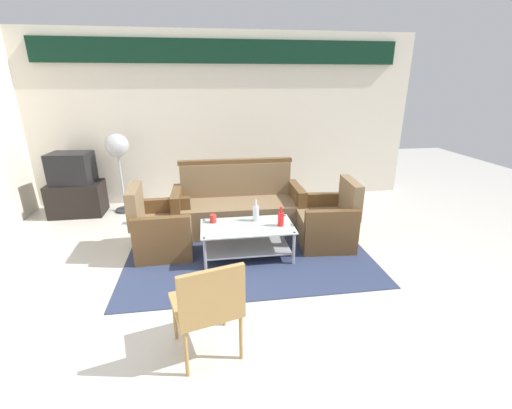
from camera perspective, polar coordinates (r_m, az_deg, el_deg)
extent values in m
plane|color=beige|center=(3.65, -1.32, -14.15)|extent=(14.00, 14.00, 0.00)
cube|color=silver|center=(6.10, -5.12, 13.80)|extent=(6.52, 0.12, 2.80)
cube|color=black|center=(6.00, -5.40, 23.93)|extent=(5.76, 0.08, 0.36)
cube|color=#2D3856|center=(4.43, -1.43, -7.49)|extent=(2.94, 2.19, 0.01)
cube|color=#7F6647|center=(4.92, -2.91, -1.87)|extent=(1.60, 0.71, 0.42)
cube|color=#7F6647|center=(5.07, -3.34, 4.19)|extent=(1.60, 0.15, 0.48)
cube|color=brown|center=(5.02, 6.66, -0.30)|extent=(0.12, 0.70, 0.62)
cube|color=brown|center=(4.88, -12.80, -1.26)|extent=(0.12, 0.70, 0.62)
cube|color=brown|center=(5.01, -3.40, 7.16)|extent=(1.64, 0.11, 0.06)
cube|color=#7F6647|center=(4.46, -14.82, -5.04)|extent=(0.68, 0.62, 0.40)
cube|color=#7F6647|center=(4.35, -19.37, -0.15)|extent=(0.14, 0.60, 0.45)
cube|color=brown|center=(4.73, -14.64, -2.38)|extent=(0.66, 0.12, 0.58)
cube|color=brown|center=(4.13, -15.24, -5.81)|extent=(0.66, 0.12, 0.58)
cube|color=#7F6647|center=(4.60, 11.19, -3.94)|extent=(0.71, 0.65, 0.40)
cube|color=#7F6647|center=(4.54, 15.33, 1.13)|extent=(0.17, 0.61, 0.45)
cube|color=brown|center=(4.28, 12.37, -4.62)|extent=(0.67, 0.15, 0.58)
cube|color=brown|center=(4.86, 10.29, -1.41)|extent=(0.67, 0.15, 0.58)
cube|color=silver|center=(4.10, -1.47, -3.66)|extent=(1.10, 0.60, 0.02)
cube|color=#9E9EA5|center=(4.22, -1.44, -7.05)|extent=(1.00, 0.52, 0.02)
cylinder|color=#9E9EA5|center=(4.39, -8.50, -4.97)|extent=(0.04, 0.04, 0.40)
cylinder|color=#9E9EA5|center=(4.50, 4.62, -4.20)|extent=(0.04, 0.04, 0.40)
cylinder|color=#9E9EA5|center=(3.93, -8.45, -8.13)|extent=(0.04, 0.04, 0.40)
cylinder|color=#9E9EA5|center=(4.04, 6.26, -7.18)|extent=(0.04, 0.04, 0.40)
cylinder|color=silver|center=(4.22, -0.03, -1.48)|extent=(0.08, 0.08, 0.19)
cylinder|color=silver|center=(4.17, -0.03, 0.25)|extent=(0.03, 0.03, 0.08)
cylinder|color=red|center=(4.08, 4.12, -2.44)|extent=(0.07, 0.07, 0.17)
cylinder|color=red|center=(4.04, 4.17, -0.89)|extent=(0.03, 0.03, 0.07)
cylinder|color=red|center=(4.21, -7.11, -2.31)|extent=(0.08, 0.08, 0.10)
cube|color=black|center=(6.18, -27.48, 0.85)|extent=(0.80, 0.50, 0.52)
cube|color=black|center=(6.06, -28.22, 5.32)|extent=(0.64, 0.50, 0.48)
cube|color=black|center=(6.26, -27.39, 5.86)|extent=(0.51, 0.06, 0.36)
cylinder|color=#2D2D33|center=(6.11, -20.76, -0.81)|extent=(0.32, 0.32, 0.03)
cylinder|color=#B2B2B7|center=(5.96, -21.33, 3.60)|extent=(0.03, 0.03, 0.95)
sphere|color=#B2B2B7|center=(5.84, -22.05, 9.08)|extent=(0.36, 0.36, 0.36)
cube|color=#AD844C|center=(2.78, -8.39, -16.01)|extent=(0.59, 0.59, 0.04)
cube|color=#AD844C|center=(2.48, -7.26, -14.70)|extent=(0.47, 0.16, 0.40)
cylinder|color=#AD844C|center=(3.04, -13.29, -17.75)|extent=(0.03, 0.03, 0.42)
cylinder|color=#AD844C|center=(3.12, -5.39, -16.24)|extent=(0.03, 0.03, 0.42)
cylinder|color=#AD844C|center=(2.72, -11.50, -22.89)|extent=(0.03, 0.03, 0.42)
cylinder|color=#AD844C|center=(2.80, -2.51, -20.95)|extent=(0.03, 0.03, 0.42)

